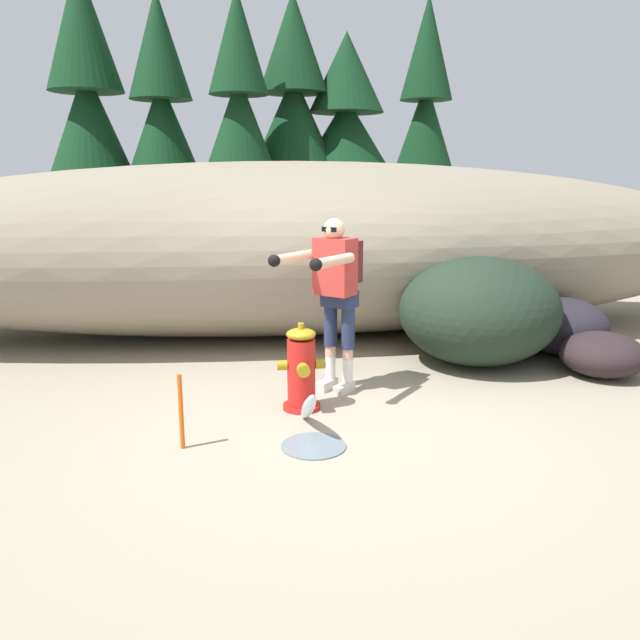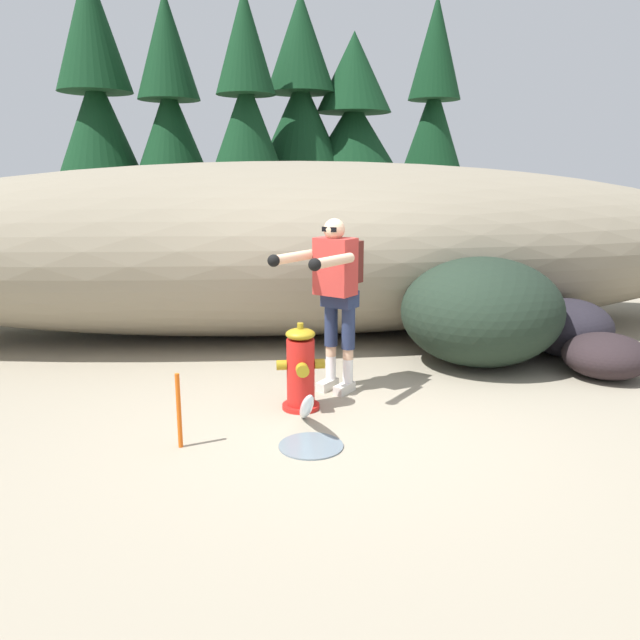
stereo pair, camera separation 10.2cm
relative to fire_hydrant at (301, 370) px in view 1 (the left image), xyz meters
name	(u,v)px [view 1 (the left image)]	position (x,y,z in m)	size (l,w,h in m)	color
ground_plane	(338,423)	(0.28, -0.33, -0.39)	(56.00, 56.00, 0.04)	gray
dirt_embankment	(297,248)	(0.28, 2.93, 0.76)	(12.74, 3.20, 2.25)	gray
fire_hydrant	(301,370)	(0.00, 0.00, 0.00)	(0.43, 0.39, 0.80)	red
hydrant_water_jet	(310,418)	(0.00, -0.60, -0.22)	(0.51, 0.94, 0.51)	silver
utility_worker	(335,283)	(0.38, 0.42, 0.71)	(0.94, 0.98, 1.68)	beige
boulder_large	(479,311)	(2.12, 1.15, 0.23)	(1.69, 1.80, 1.20)	#1D2B20
boulder_mid	(490,312)	(2.73, 2.22, -0.03)	(1.19, 0.93, 0.68)	#2B1D2B
boulder_small	(563,326)	(3.26, 1.36, -0.03)	(1.04, 1.10, 0.67)	black
boulder_outlier	(602,354)	(3.24, 0.50, -0.13)	(0.83, 0.87, 0.47)	black
pine_tree_far_left	(88,113)	(-3.86, 10.98, 3.15)	(2.73, 2.73, 6.90)	#47331E
pine_tree_left	(162,118)	(-2.10, 10.58, 3.02)	(2.26, 2.26, 6.24)	#47331E
pine_tree_center	(239,113)	(-0.31, 8.71, 2.99)	(1.95, 1.95, 5.86)	#47331E
pine_tree_right	(294,110)	(0.95, 9.73, 3.16)	(2.43, 2.43, 6.08)	#47331E
pine_tree_far_right	(346,127)	(2.21, 9.86, 2.82)	(2.72, 2.72, 5.30)	#47331E
pine_tree_ridge_end	(425,118)	(4.46, 10.92, 3.14)	(2.04, 2.04, 6.45)	#47331E
survey_stake	(181,412)	(-1.01, -0.71, -0.07)	(0.04, 0.04, 0.60)	#E55914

